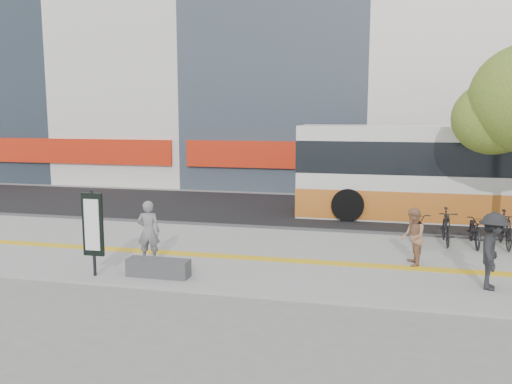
% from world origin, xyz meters
% --- Properties ---
extents(ground, '(120.00, 120.00, 0.00)m').
position_xyz_m(ground, '(0.00, 0.00, 0.00)').
color(ground, slate).
rests_on(ground, ground).
extents(sidewalk, '(40.00, 7.00, 0.08)m').
position_xyz_m(sidewalk, '(0.00, 1.50, 0.04)').
color(sidewalk, gray).
rests_on(sidewalk, ground).
extents(tactile_strip, '(40.00, 0.45, 0.01)m').
position_xyz_m(tactile_strip, '(0.00, 1.00, 0.09)').
color(tactile_strip, yellow).
rests_on(tactile_strip, sidewalk).
extents(street, '(40.00, 8.00, 0.06)m').
position_xyz_m(street, '(0.00, 9.00, 0.03)').
color(street, black).
rests_on(street, ground).
extents(curb, '(40.00, 0.25, 0.14)m').
position_xyz_m(curb, '(0.00, 5.00, 0.07)').
color(curb, '#3B3B3E').
rests_on(curb, ground).
extents(bench, '(1.60, 0.45, 0.45)m').
position_xyz_m(bench, '(-2.60, -1.20, 0.30)').
color(bench, '#3B3B3E').
rests_on(bench, sidewalk).
extents(signboard, '(0.55, 0.10, 2.20)m').
position_xyz_m(signboard, '(-4.20, -1.51, 1.37)').
color(signboard, black).
rests_on(signboard, sidewalk).
extents(bus, '(13.56, 3.21, 3.61)m').
position_xyz_m(bus, '(6.30, 8.50, 1.76)').
color(bus, silver).
rests_on(bus, street).
extents(bicycle_row, '(4.89, 1.92, 1.12)m').
position_xyz_m(bicycle_row, '(6.06, 4.00, 0.61)').
color(bicycle_row, black).
rests_on(bicycle_row, sidewalk).
extents(seated_woman, '(0.69, 0.52, 1.72)m').
position_xyz_m(seated_woman, '(-3.40, 0.00, 0.94)').
color(seated_woman, black).
rests_on(seated_woman, sidewalk).
extents(pedestrian_tan, '(0.66, 0.81, 1.57)m').
position_xyz_m(pedestrian_tan, '(3.66, 1.33, 0.86)').
color(pedestrian_tan, '#A47153').
rests_on(pedestrian_tan, sidewalk).
extents(pedestrian_dark, '(0.91, 1.29, 1.82)m').
position_xyz_m(pedestrian_dark, '(5.36, -0.29, 0.99)').
color(pedestrian_dark, black).
rests_on(pedestrian_dark, sidewalk).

